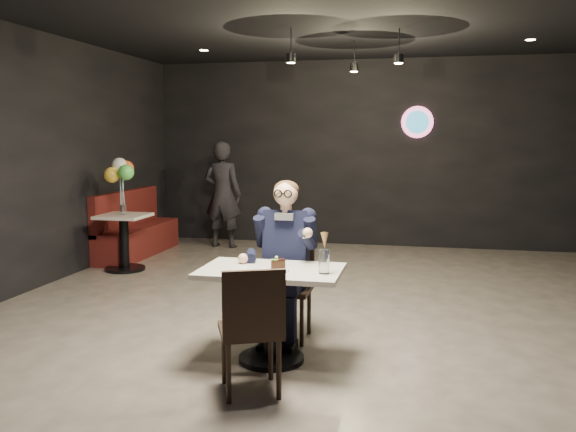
% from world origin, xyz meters
% --- Properties ---
extents(floor, '(9.00, 9.00, 0.00)m').
position_xyz_m(floor, '(0.00, 0.00, 0.00)').
color(floor, gray).
rests_on(floor, ground).
extents(wall_sign, '(0.50, 0.06, 0.50)m').
position_xyz_m(wall_sign, '(0.80, 4.47, 2.00)').
color(wall_sign, pink).
rests_on(wall_sign, floor).
extents(pendant_lights, '(1.40, 1.20, 0.36)m').
position_xyz_m(pendant_lights, '(0.00, 2.00, 2.88)').
color(pendant_lights, black).
rests_on(pendant_lights, floor).
extents(main_table, '(1.10, 0.70, 0.75)m').
position_xyz_m(main_table, '(-0.23, -0.94, 0.38)').
color(main_table, silver).
rests_on(main_table, floor).
extents(chair_far, '(0.42, 0.46, 0.92)m').
position_xyz_m(chair_far, '(-0.23, -0.39, 0.46)').
color(chair_far, black).
rests_on(chair_far, floor).
extents(chair_near, '(0.57, 0.59, 0.92)m').
position_xyz_m(chair_near, '(-0.23, -1.53, 0.46)').
color(chair_near, black).
rests_on(chair_near, floor).
extents(seated_man, '(0.60, 0.80, 1.44)m').
position_xyz_m(seated_man, '(-0.23, -0.39, 0.72)').
color(seated_man, black).
rests_on(seated_man, floor).
extents(dessert_plate, '(0.24, 0.24, 0.01)m').
position_xyz_m(dessert_plate, '(-0.19, -1.03, 0.76)').
color(dessert_plate, white).
rests_on(dessert_plate, main_table).
extents(cake_slice, '(0.13, 0.11, 0.07)m').
position_xyz_m(cake_slice, '(-0.16, -1.01, 0.80)').
color(cake_slice, black).
rests_on(cake_slice, dessert_plate).
extents(mint_leaf, '(0.07, 0.04, 0.01)m').
position_xyz_m(mint_leaf, '(-0.18, -1.03, 0.84)').
color(mint_leaf, '#31882C').
rests_on(mint_leaf, cake_slice).
extents(sundae_glass, '(0.08, 0.08, 0.18)m').
position_xyz_m(sundae_glass, '(0.20, -1.01, 0.84)').
color(sundae_glass, silver).
rests_on(sundae_glass, main_table).
extents(wafer_cone, '(0.08, 0.08, 0.12)m').
position_xyz_m(wafer_cone, '(0.20, -0.97, 0.99)').
color(wafer_cone, tan).
rests_on(wafer_cone, sundae_glass).
extents(booth_bench, '(0.48, 1.94, 0.97)m').
position_xyz_m(booth_bench, '(-3.25, 2.87, 0.48)').
color(booth_bench, '#4B1110').
rests_on(booth_bench, floor).
extents(side_table, '(0.61, 0.61, 0.76)m').
position_xyz_m(side_table, '(-2.95, 1.87, 0.38)').
color(side_table, silver).
rests_on(side_table, floor).
extents(balloon_vase, '(0.09, 0.09, 0.14)m').
position_xyz_m(balloon_vase, '(-2.95, 1.87, 0.82)').
color(balloon_vase, silver).
rests_on(balloon_vase, side_table).
extents(balloon_bunch, '(0.37, 0.37, 0.62)m').
position_xyz_m(balloon_bunch, '(-2.95, 1.87, 1.21)').
color(balloon_bunch, yellow).
rests_on(balloon_bunch, balloon_vase).
extents(passerby, '(0.65, 0.46, 1.70)m').
position_xyz_m(passerby, '(-2.22, 3.80, 0.85)').
color(passerby, black).
rests_on(passerby, floor).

